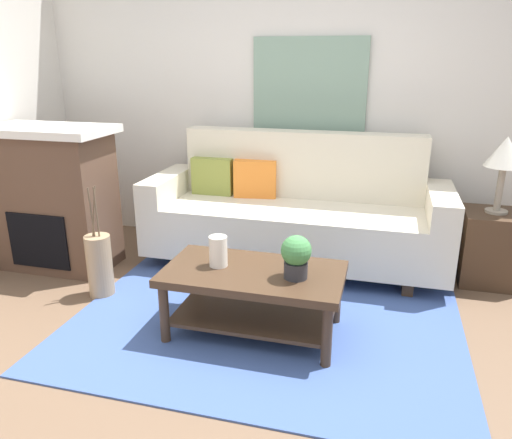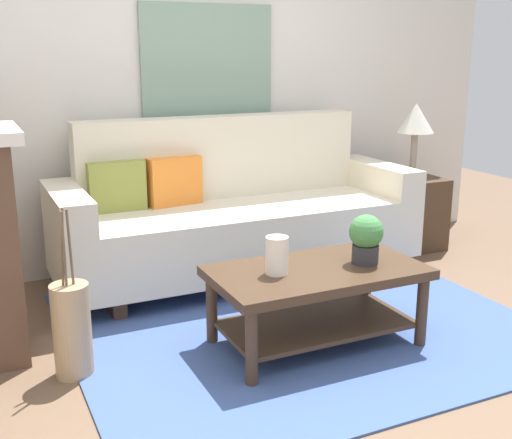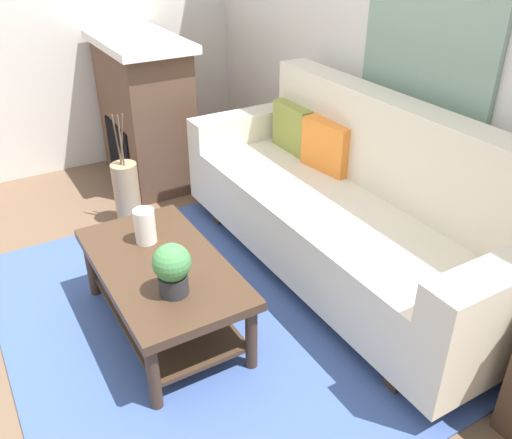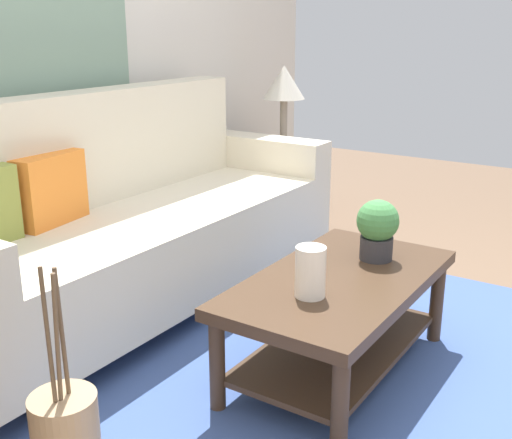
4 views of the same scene
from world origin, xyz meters
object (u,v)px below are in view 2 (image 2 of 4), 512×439
object	(u,v)px
couch	(235,215)
potted_plant_tabletop	(366,237)
throw_pillow_olive	(117,186)
floor_vase	(72,330)
side_table	(410,213)
throw_pillow_orange	(174,181)
framed_painting	(208,63)
tabletop_vase	(277,255)
coffee_table	(317,289)
table_lamp	(416,122)

from	to	relation	value
couch	potted_plant_tabletop	world-z (taller)	couch
throw_pillow_olive	floor_vase	bearing A→B (deg)	-114.44
side_table	throw_pillow_orange	bearing A→B (deg)	177.31
framed_painting	potted_plant_tabletop	bearing A→B (deg)	-82.43
floor_vase	framed_painting	xyz separation A→B (m)	(1.26, 1.42, 1.20)
couch	throw_pillow_orange	size ratio (longest dim) A/B	6.73
tabletop_vase	side_table	xyz separation A→B (m)	(1.79, 1.19, -0.25)
throw_pillow_olive	coffee_table	size ratio (longest dim) A/B	0.33
tabletop_vase	side_table	bearing A→B (deg)	33.75
throw_pillow_olive	side_table	size ratio (longest dim) A/B	0.64
coffee_table	framed_painting	size ratio (longest dim) A/B	1.13
couch	framed_painting	distance (m)	1.10
floor_vase	framed_painting	world-z (taller)	framed_painting
throw_pillow_olive	table_lamp	world-z (taller)	table_lamp
throw_pillow_orange	floor_vase	distance (m)	1.46
couch	side_table	world-z (taller)	couch
floor_vase	side_table	bearing A→B (deg)	19.70
tabletop_vase	table_lamp	world-z (taller)	table_lamp
framed_painting	table_lamp	bearing A→B (deg)	-15.88
coffee_table	tabletop_vase	xyz separation A→B (m)	(-0.23, 0.01, 0.21)
throw_pillow_olive	potted_plant_tabletop	xyz separation A→B (m)	(0.99, -1.33, -0.11)
tabletop_vase	table_lamp	xyz separation A→B (m)	(1.79, 1.19, 0.47)
throw_pillow_orange	potted_plant_tabletop	size ratio (longest dim) A/B	1.37
coffee_table	side_table	xyz separation A→B (m)	(1.56, 1.20, -0.03)
tabletop_vase	table_lamp	bearing A→B (deg)	33.75
side_table	floor_vase	distance (m)	2.94
throw_pillow_orange	framed_painting	bearing A→B (deg)	41.58
throw_pillow_olive	side_table	world-z (taller)	throw_pillow_olive
side_table	framed_painting	xyz separation A→B (m)	(-1.51, 0.43, 1.15)
coffee_table	couch	bearing A→B (deg)	87.77
throw_pillow_orange	framed_painting	size ratio (longest dim) A/B	0.37
couch	framed_painting	xyz separation A→B (m)	(0.00, 0.47, 1.00)
couch	potted_plant_tabletop	size ratio (longest dim) A/B	9.25
coffee_table	floor_vase	bearing A→B (deg)	170.13
throw_pillow_orange	coffee_table	xyz separation A→B (m)	(0.34, -1.29, -0.37)
throw_pillow_orange	potted_plant_tabletop	bearing A→B (deg)	-65.51
tabletop_vase	potted_plant_tabletop	xyz separation A→B (m)	(0.50, -0.05, 0.04)
framed_painting	tabletop_vase	bearing A→B (deg)	-99.60
throw_pillow_orange	couch	bearing A→B (deg)	-17.93
throw_pillow_olive	floor_vase	world-z (taller)	throw_pillow_olive
potted_plant_tabletop	table_lamp	xyz separation A→B (m)	(1.29, 1.24, 0.42)
couch	side_table	bearing A→B (deg)	1.34
coffee_table	floor_vase	xyz separation A→B (m)	(-1.21, 0.21, -0.08)
floor_vase	couch	bearing A→B (deg)	37.22
couch	throw_pillow_olive	world-z (taller)	couch
tabletop_vase	potted_plant_tabletop	world-z (taller)	potted_plant_tabletop
tabletop_vase	floor_vase	world-z (taller)	tabletop_vase
coffee_table	floor_vase	size ratio (longest dim) A/B	2.39
throw_pillow_orange	side_table	size ratio (longest dim) A/B	0.64
throw_pillow_orange	side_table	distance (m)	1.94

